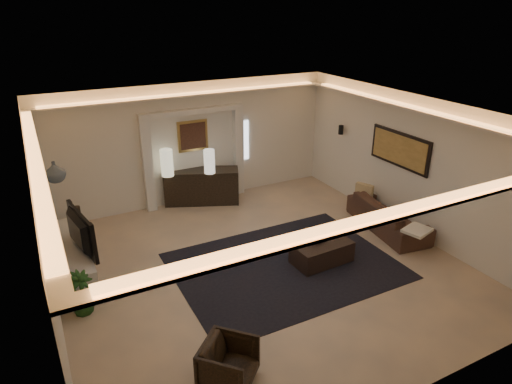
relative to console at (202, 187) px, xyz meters
name	(u,v)px	position (x,y,z in m)	size (l,w,h in m)	color
floor	(261,266)	(-0.08, -3.25, -0.40)	(7.00, 7.00, 0.00)	#D5B38A
ceiling	(262,114)	(-0.08, -3.25, 2.50)	(7.00, 7.00, 0.00)	white
wall_back	(193,144)	(-0.08, 0.25, 1.05)	(7.00, 7.00, 0.00)	silver
wall_front	(410,307)	(-0.08, -6.75, 1.05)	(7.00, 7.00, 0.00)	silver
wall_left	(44,241)	(-3.58, -3.25, 1.05)	(7.00, 7.00, 0.00)	silver
wall_right	(410,165)	(3.42, -3.25, 1.05)	(7.00, 7.00, 0.00)	silver
cove_soffit	(262,131)	(-0.08, -3.25, 2.22)	(7.00, 7.00, 0.04)	silver
daylight_slit	(244,140)	(1.27, 0.23, 0.95)	(0.25, 0.03, 1.00)	white
area_rug	(285,266)	(0.32, -3.45, -0.39)	(4.00, 3.00, 0.01)	black
pilaster_left	(148,166)	(-1.23, 0.15, 0.70)	(0.22, 0.20, 2.20)	silver
pilaster_right	(238,152)	(1.07, 0.15, 0.70)	(0.22, 0.20, 2.20)	silver
alcove_header	(192,111)	(-0.08, 0.15, 1.85)	(2.52, 0.20, 0.12)	silver
painting_frame	(193,136)	(-0.08, 0.22, 1.25)	(0.74, 0.04, 0.74)	tan
painting_canvas	(193,136)	(-0.08, 0.19, 1.25)	(0.62, 0.02, 0.62)	#4C2D1E
art_panel_frame	(400,149)	(3.39, -2.95, 1.30)	(0.04, 1.64, 0.74)	black
art_panel_gold	(399,150)	(3.36, -2.95, 1.30)	(0.02, 1.50, 0.62)	tan
wall_sconce	(341,130)	(3.30, -1.05, 1.28)	(0.12, 0.12, 0.22)	black
wall_niche	(40,193)	(-3.52, -1.85, 1.25)	(0.10, 0.55, 0.04)	silver
console	(202,187)	(0.00, 0.00, 0.00)	(1.78, 0.56, 0.89)	black
lamp_left	(167,166)	(-0.82, 0.00, 0.69)	(0.28, 0.28, 0.63)	beige
lamp_right	(209,163)	(0.12, -0.28, 0.69)	(0.26, 0.26, 0.57)	beige
media_ledge	(71,255)	(-3.23, -1.59, -0.18)	(0.59, 2.38, 0.45)	silver
tv	(75,233)	(-3.11, -1.92, 0.43)	(0.17, 1.31, 0.75)	black
figurine	(78,214)	(-2.93, -0.72, 0.24)	(0.13, 0.13, 0.35)	black
ginger_jar	(55,172)	(-3.23, -1.50, 1.46)	(0.36, 0.36, 0.37)	#3C4D67
plant	(81,293)	(-3.23, -3.13, -0.04)	(0.40, 0.40, 0.72)	#1E4819
sofa	(388,216)	(3.07, -3.17, -0.09)	(0.82, 2.10, 0.61)	#4E2D1D
throw_blanket	(417,230)	(2.76, -4.27, 0.15)	(0.51, 0.42, 0.06)	silver
throw_pillow	(364,192)	(3.07, -2.35, 0.15)	(0.12, 0.40, 0.40)	tan
coffee_table	(322,252)	(1.01, -3.64, -0.20)	(1.11, 0.60, 0.41)	black
bowl	(315,238)	(0.95, -3.49, 0.05)	(0.34, 0.34, 0.08)	#322012
magazine	(339,231)	(1.56, -3.43, 0.02)	(0.24, 0.18, 0.03)	silver
armchair	(229,364)	(-1.76, -5.50, -0.10)	(0.65, 0.67, 0.61)	black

